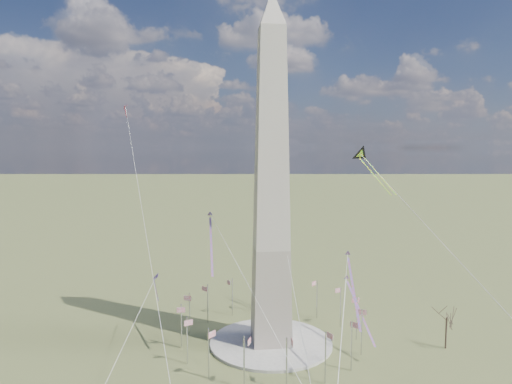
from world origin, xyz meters
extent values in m
plane|color=#4F592C|center=(0.00, 0.00, 0.00)|extent=(2000.00, 2000.00, 0.00)
cylinder|color=beige|center=(0.00, 0.00, 0.40)|extent=(36.00, 36.00, 0.80)
pyramid|color=beige|center=(0.00, 0.00, 95.80)|extent=(9.90, 9.90, 10.00)
cylinder|color=silver|center=(26.00, 0.00, 6.50)|extent=(0.36, 0.36, 13.00)
cube|color=#B31725|center=(26.00, 1.30, 11.80)|extent=(2.40, 0.08, 1.50)
cylinder|color=silver|center=(24.02, 9.95, 6.50)|extent=(0.36, 0.36, 13.00)
cube|color=#B31725|center=(23.52, 11.15, 11.80)|extent=(2.25, 0.99, 1.50)
cylinder|color=silver|center=(18.38, 18.38, 6.50)|extent=(0.36, 0.36, 13.00)
cube|color=#B31725|center=(17.47, 19.30, 11.80)|extent=(1.75, 1.75, 1.50)
cylinder|color=silver|center=(9.95, 24.02, 6.50)|extent=(0.36, 0.36, 13.00)
cube|color=#B31725|center=(8.75, 24.52, 11.80)|extent=(0.99, 2.25, 1.50)
cylinder|color=silver|center=(0.00, 26.00, 6.50)|extent=(0.36, 0.36, 13.00)
cube|color=#B31725|center=(-1.30, 26.00, 11.80)|extent=(0.08, 2.40, 1.50)
cylinder|color=silver|center=(-9.95, 24.02, 6.50)|extent=(0.36, 0.36, 13.00)
cube|color=#B31725|center=(-11.15, 23.52, 11.80)|extent=(0.99, 2.25, 1.50)
cylinder|color=silver|center=(-18.38, 18.38, 6.50)|extent=(0.36, 0.36, 13.00)
cube|color=#B31725|center=(-19.30, 17.47, 11.80)|extent=(1.75, 1.75, 1.50)
cylinder|color=silver|center=(-24.02, 9.95, 6.50)|extent=(0.36, 0.36, 13.00)
cube|color=#B31725|center=(-24.52, 8.75, 11.80)|extent=(2.25, 0.99, 1.50)
cylinder|color=silver|center=(-26.00, 0.00, 6.50)|extent=(0.36, 0.36, 13.00)
cube|color=#B31725|center=(-26.00, -1.30, 11.80)|extent=(2.40, 0.08, 1.50)
cylinder|color=silver|center=(-24.02, -9.95, 6.50)|extent=(0.36, 0.36, 13.00)
cube|color=#B31725|center=(-23.52, -11.15, 11.80)|extent=(2.25, 0.99, 1.50)
cylinder|color=silver|center=(-18.38, -18.38, 6.50)|extent=(0.36, 0.36, 13.00)
cube|color=#B31725|center=(-17.47, -19.30, 11.80)|extent=(1.75, 1.75, 1.50)
cylinder|color=silver|center=(-9.95, -24.02, 6.50)|extent=(0.36, 0.36, 13.00)
cube|color=#B31725|center=(-8.75, -24.52, 11.80)|extent=(0.99, 2.25, 1.50)
cylinder|color=silver|center=(0.00, -26.00, 6.50)|extent=(0.36, 0.36, 13.00)
cube|color=#B31725|center=(1.30, -26.00, 11.80)|extent=(0.08, 2.40, 1.50)
cylinder|color=silver|center=(9.95, -24.02, 6.50)|extent=(0.36, 0.36, 13.00)
cube|color=#B31725|center=(11.15, -23.52, 11.80)|extent=(0.99, 2.25, 1.50)
cylinder|color=silver|center=(18.38, -18.38, 6.50)|extent=(0.36, 0.36, 13.00)
cube|color=#B31725|center=(19.30, -17.47, 11.80)|extent=(1.75, 1.75, 1.50)
cylinder|color=silver|center=(24.02, -9.95, 6.50)|extent=(0.36, 0.36, 13.00)
cube|color=#B31725|center=(24.52, -8.75, 11.80)|extent=(2.25, 0.99, 1.50)
cylinder|color=#4A342D|center=(49.64, -8.64, 4.62)|extent=(0.46, 0.46, 9.23)
cube|color=yellow|center=(34.75, 6.94, 49.04)|extent=(5.29, 14.60, 10.70)
cube|color=yellow|center=(32.90, 6.32, 49.04)|extent=(5.29, 14.60, 10.70)
cube|color=navy|center=(-33.99, 9.00, 18.59)|extent=(1.61, 2.72, 2.32)
cube|color=red|center=(-33.99, 9.00, 14.77)|extent=(1.24, 2.86, 8.00)
cube|color=red|center=(19.39, -16.26, 20.30)|extent=(3.83, 20.66, 13.04)
cube|color=red|center=(-17.28, -2.09, 30.49)|extent=(0.85, 19.99, 12.52)
cube|color=red|center=(24.82, -6.31, 10.98)|extent=(2.35, 19.47, 12.21)
cube|color=red|center=(-46.37, 37.82, 71.98)|extent=(1.25, 2.01, 1.67)
cube|color=red|center=(-46.37, 37.82, 70.15)|extent=(0.81, 1.42, 3.84)
cube|color=silver|center=(5.40, 50.00, 60.39)|extent=(1.37, 1.36, 1.44)
cube|color=silver|center=(5.40, 50.00, 58.82)|extent=(0.32, 1.25, 3.29)
camera|label=1|loc=(-18.67, -128.20, 57.62)|focal=32.00mm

